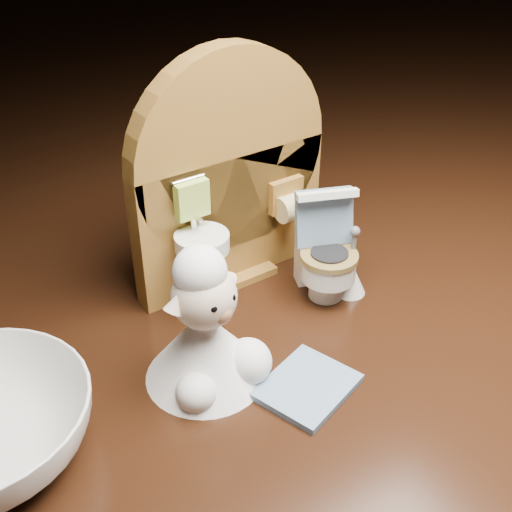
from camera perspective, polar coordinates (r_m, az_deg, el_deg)
The scene contains 5 objects.
backdrop_panel at distance 0.39m, azimuth -2.39°, elevation 6.31°, with size 0.13×0.05×0.15m.
toy_toilet at distance 0.40m, azimuth 6.10°, elevation -0.00°, with size 0.04×0.05×0.07m.
bath_mat at distance 0.34m, azimuth 4.58°, elevation -11.49°, with size 0.05×0.04×0.00m, color slate.
toilet_brush at distance 0.41m, azimuth 8.41°, elevation -1.72°, with size 0.02×0.02×0.05m.
plush_lamb at distance 0.33m, azimuth -4.42°, elevation -7.05°, with size 0.06×0.06×0.08m.
Camera 1 is at (-0.19, -0.23, 0.24)m, focal length 45.00 mm.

